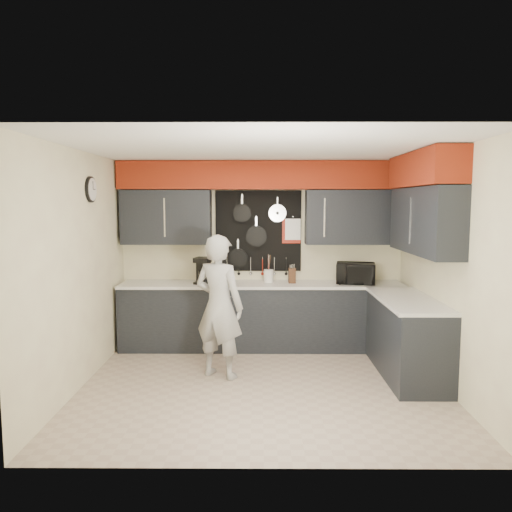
{
  "coord_description": "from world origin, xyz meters",
  "views": [
    {
      "loc": [
        -0.04,
        -5.37,
        2.03
      ],
      "look_at": [
        -0.08,
        0.5,
        1.4
      ],
      "focal_mm": 35.0,
      "sensor_mm": 36.0,
      "label": 1
    }
  ],
  "objects_px": {
    "knife_block": "(292,276)",
    "coffee_maker": "(203,270)",
    "microwave": "(355,273)",
    "person": "(219,306)",
    "utensil_crock": "(269,276)"
  },
  "relations": [
    {
      "from": "coffee_maker",
      "to": "person",
      "type": "distance_m",
      "value": 1.21
    },
    {
      "from": "microwave",
      "to": "knife_block",
      "type": "height_order",
      "value": "microwave"
    },
    {
      "from": "utensil_crock",
      "to": "coffee_maker",
      "type": "bearing_deg",
      "value": -173.6
    },
    {
      "from": "microwave",
      "to": "person",
      "type": "bearing_deg",
      "value": -137.58
    },
    {
      "from": "knife_block",
      "to": "person",
      "type": "xyz_separation_m",
      "value": [
        -0.92,
        -1.16,
        -0.19
      ]
    },
    {
      "from": "knife_block",
      "to": "coffee_maker",
      "type": "height_order",
      "value": "coffee_maker"
    },
    {
      "from": "microwave",
      "to": "utensil_crock",
      "type": "relative_size",
      "value": 2.92
    },
    {
      "from": "coffee_maker",
      "to": "person",
      "type": "xyz_separation_m",
      "value": [
        0.31,
        -1.13,
        -0.27
      ]
    },
    {
      "from": "knife_block",
      "to": "coffee_maker",
      "type": "xyz_separation_m",
      "value": [
        -1.23,
        -0.03,
        0.08
      ]
    },
    {
      "from": "microwave",
      "to": "utensil_crock",
      "type": "bearing_deg",
      "value": -175.19
    },
    {
      "from": "microwave",
      "to": "person",
      "type": "relative_size",
      "value": 0.31
    },
    {
      "from": "person",
      "to": "coffee_maker",
      "type": "bearing_deg",
      "value": -48.15
    },
    {
      "from": "coffee_maker",
      "to": "person",
      "type": "relative_size",
      "value": 0.22
    },
    {
      "from": "knife_block",
      "to": "person",
      "type": "distance_m",
      "value": 1.49
    },
    {
      "from": "knife_block",
      "to": "utensil_crock",
      "type": "xyz_separation_m",
      "value": [
        -0.32,
        0.08,
        -0.01
      ]
    }
  ]
}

